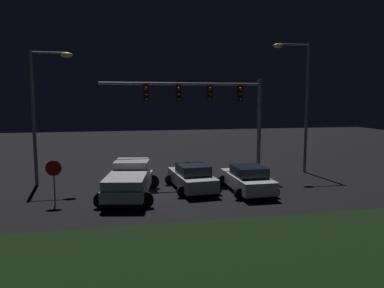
% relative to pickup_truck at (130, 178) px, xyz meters
% --- Properties ---
extents(ground_plane, '(80.00, 80.00, 0.00)m').
position_rel_pickup_truck_xyz_m(ground_plane, '(3.13, 0.72, -1.00)').
color(ground_plane, black).
extents(grass_median, '(23.14, 7.55, 0.10)m').
position_rel_pickup_truck_xyz_m(grass_median, '(3.13, -8.70, -0.95)').
color(grass_median, black).
rests_on(grass_median, ground_plane).
extents(pickup_truck, '(3.55, 5.68, 1.80)m').
position_rel_pickup_truck_xyz_m(pickup_truck, '(0.00, 0.00, 0.00)').
color(pickup_truck, '#B7B7BC').
rests_on(pickup_truck, ground_plane).
extents(car_sedan, '(2.48, 4.40, 1.51)m').
position_rel_pickup_truck_xyz_m(car_sedan, '(6.45, -0.39, -0.26)').
color(car_sedan, silver).
rests_on(car_sedan, ground_plane).
extents(car_sedan_far, '(2.71, 4.53, 1.51)m').
position_rel_pickup_truck_xyz_m(car_sedan_far, '(3.52, 0.72, -0.26)').
color(car_sedan_far, '#B7B7BC').
rests_on(car_sedan_far, ground_plane).
extents(traffic_signal_gantry, '(10.32, 0.56, 6.50)m').
position_rel_pickup_truck_xyz_m(traffic_signal_gantry, '(5.23, 3.32, 4.03)').
color(traffic_signal_gantry, slate).
rests_on(traffic_signal_gantry, ground_plane).
extents(street_lamp_left, '(2.46, 0.44, 8.00)m').
position_rel_pickup_truck_xyz_m(street_lamp_left, '(-4.91, 3.78, 4.04)').
color(street_lamp_left, slate).
rests_on(street_lamp_left, ground_plane).
extents(street_lamp_right, '(2.72, 0.44, 8.96)m').
position_rel_pickup_truck_xyz_m(street_lamp_right, '(11.90, 4.14, 4.58)').
color(street_lamp_right, slate).
rests_on(street_lamp_right, ground_plane).
extents(stop_sign, '(0.76, 0.08, 2.23)m').
position_rel_pickup_truck_xyz_m(stop_sign, '(-3.67, -0.88, 0.56)').
color(stop_sign, slate).
rests_on(stop_sign, ground_plane).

